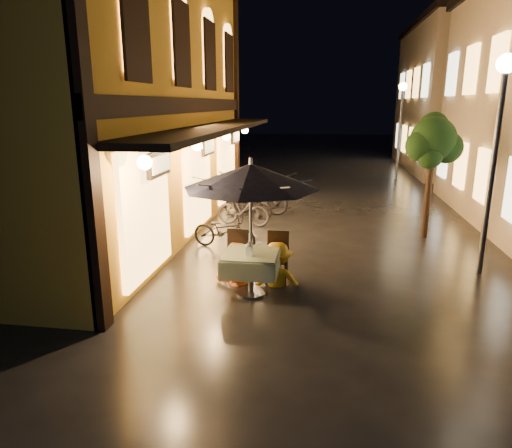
% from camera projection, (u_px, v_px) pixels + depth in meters
% --- Properties ---
extents(ground, '(90.00, 90.00, 0.00)m').
position_uv_depth(ground, '(331.00, 305.00, 7.83)').
color(ground, black).
rests_on(ground, ground).
extents(west_building, '(5.90, 11.40, 7.40)m').
position_uv_depth(west_building, '(108.00, 89.00, 11.54)').
color(west_building, gold).
rests_on(west_building, ground).
extents(east_building_far, '(7.30, 10.30, 7.30)m').
position_uv_depth(east_building_far, '(482.00, 97.00, 22.99)').
color(east_building_far, '#C0AD97').
rests_on(east_building_far, ground).
extents(street_tree, '(1.43, 1.20, 3.15)m').
position_uv_depth(street_tree, '(433.00, 142.00, 11.17)').
color(street_tree, black).
rests_on(street_tree, ground).
extents(streetlamp_near, '(0.36, 0.36, 4.23)m').
position_uv_depth(streetlamp_near, '(498.00, 127.00, 8.56)').
color(streetlamp_near, '#59595E').
rests_on(streetlamp_near, ground).
extents(streetlamp_far, '(0.36, 0.36, 4.23)m').
position_uv_depth(streetlamp_far, '(401.00, 113.00, 20.02)').
color(streetlamp_far, '#59595E').
rests_on(streetlamp_far, ground).
extents(cafe_table, '(0.99, 0.99, 0.78)m').
position_uv_depth(cafe_table, '(251.00, 263.00, 8.15)').
color(cafe_table, '#59595E').
rests_on(cafe_table, ground).
extents(patio_umbrella, '(2.38, 2.38, 2.46)m').
position_uv_depth(patio_umbrella, '(251.00, 176.00, 7.75)').
color(patio_umbrella, '#59595E').
rests_on(patio_umbrella, ground).
extents(cafe_chair_left, '(0.42, 0.42, 0.97)m').
position_uv_depth(cafe_chair_left, '(237.00, 252.00, 8.93)').
color(cafe_chair_left, black).
rests_on(cafe_chair_left, ground).
extents(cafe_chair_right, '(0.42, 0.42, 0.97)m').
position_uv_depth(cafe_chair_right, '(277.00, 254.00, 8.81)').
color(cafe_chair_right, black).
rests_on(cafe_chair_right, ground).
extents(table_lantern, '(0.16, 0.16, 0.25)m').
position_uv_depth(table_lantern, '(249.00, 248.00, 7.91)').
color(table_lantern, white).
rests_on(table_lantern, cafe_table).
extents(person_orange, '(0.88, 0.77, 1.54)m').
position_uv_depth(person_orange, '(234.00, 243.00, 8.67)').
color(person_orange, '#CB5D28').
rests_on(person_orange, ground).
extents(person_yellow, '(1.12, 0.75, 1.61)m').
position_uv_depth(person_yellow, '(277.00, 244.00, 8.53)').
color(person_yellow, '#F8AC13').
rests_on(person_yellow, ground).
extents(bicycle_0, '(1.71, 0.95, 0.85)m').
position_uv_depth(bicycle_0, '(224.00, 231.00, 10.77)').
color(bicycle_0, black).
rests_on(bicycle_0, ground).
extents(bicycle_1, '(1.63, 0.78, 0.94)m').
position_uv_depth(bicycle_1, '(243.00, 209.00, 12.80)').
color(bicycle_1, black).
rests_on(bicycle_1, ground).
extents(bicycle_2, '(1.66, 0.95, 0.83)m').
position_uv_depth(bicycle_2, '(248.00, 204.00, 13.67)').
color(bicycle_2, black).
rests_on(bicycle_2, ground).
extents(bicycle_3, '(1.88, 0.82, 1.09)m').
position_uv_depth(bicycle_3, '(260.00, 197.00, 14.12)').
color(bicycle_3, black).
rests_on(bicycle_3, ground).
extents(bicycle_4, '(1.73, 0.98, 0.86)m').
position_uv_depth(bicycle_4, '(255.00, 197.00, 14.73)').
color(bicycle_4, black).
rests_on(bicycle_4, ground).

